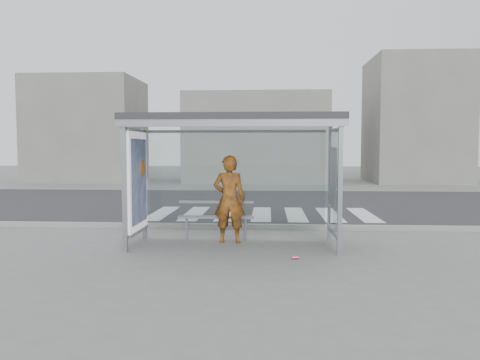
% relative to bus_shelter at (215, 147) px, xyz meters
% --- Properties ---
extents(ground, '(80.00, 80.00, 0.00)m').
position_rel_bus_shelter_xyz_m(ground, '(0.37, -0.06, -1.98)').
color(ground, slate).
rests_on(ground, ground).
extents(road, '(30.00, 10.00, 0.01)m').
position_rel_bus_shelter_xyz_m(road, '(0.37, 6.94, -1.98)').
color(road, '#2A2A2D').
rests_on(road, ground).
extents(curb, '(30.00, 0.18, 0.12)m').
position_rel_bus_shelter_xyz_m(curb, '(0.37, 1.89, -1.92)').
color(curb, gray).
rests_on(curb, ground).
extents(crosswalk, '(6.55, 3.00, 0.00)m').
position_rel_bus_shelter_xyz_m(crosswalk, '(0.87, 4.44, -1.98)').
color(crosswalk, silver).
rests_on(crosswalk, ground).
extents(bus_shelter, '(4.25, 1.65, 2.62)m').
position_rel_bus_shelter_xyz_m(bus_shelter, '(0.00, 0.00, 0.00)').
color(bus_shelter, gray).
rests_on(bus_shelter, ground).
extents(building_left, '(6.00, 5.00, 6.00)m').
position_rel_bus_shelter_xyz_m(building_left, '(-9.63, 17.94, 1.02)').
color(building_left, slate).
rests_on(building_left, ground).
extents(building_center, '(8.00, 5.00, 5.00)m').
position_rel_bus_shelter_xyz_m(building_center, '(0.37, 17.94, 0.52)').
color(building_center, slate).
rests_on(building_center, ground).
extents(building_right, '(5.00, 5.00, 7.00)m').
position_rel_bus_shelter_xyz_m(building_right, '(9.37, 17.94, 1.52)').
color(building_right, slate).
rests_on(building_right, ground).
extents(person, '(0.68, 0.46, 1.82)m').
position_rel_bus_shelter_xyz_m(person, '(0.26, 0.26, -1.07)').
color(person, '#C74B12').
rests_on(person, ground).
extents(bench, '(1.61, 0.21, 0.83)m').
position_rel_bus_shelter_xyz_m(bench, '(-0.05, 0.52, -1.48)').
color(bench, gray).
rests_on(bench, ground).
extents(soda_can, '(0.12, 0.07, 0.06)m').
position_rel_bus_shelter_xyz_m(soda_can, '(1.55, -1.12, -1.95)').
color(soda_can, '#DD415D').
rests_on(soda_can, ground).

